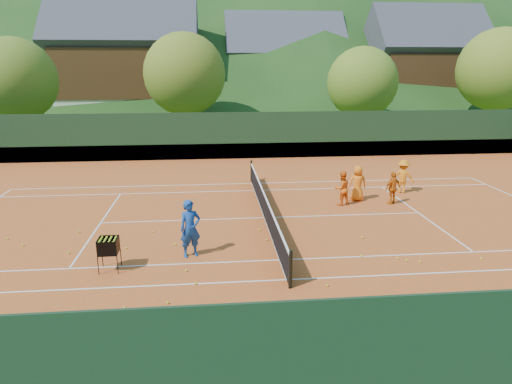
{
  "coord_description": "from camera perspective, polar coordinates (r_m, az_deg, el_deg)",
  "views": [
    {
      "loc": [
        -2.04,
        -17.17,
        5.94
      ],
      "look_at": [
        -0.35,
        0.0,
        1.1
      ],
      "focal_mm": 32.0,
      "sensor_mm": 36.0,
      "label": 1
    }
  ],
  "objects": [
    {
      "name": "tennis_ball_10",
      "position": [
        11.04,
        -13.49,
        -17.01
      ],
      "size": [
        0.07,
        0.07,
        0.07
      ],
      "primitive_type": "sphere",
      "color": "#C7E526",
      "rests_on": "clay_court"
    },
    {
      "name": "chalet_mid",
      "position": [
        51.81,
        3.41,
        14.59
      ],
      "size": [
        12.65,
        8.82,
        11.45
      ],
      "color": "beige",
      "rests_on": "ground"
    },
    {
      "name": "ground",
      "position": [
        18.28,
        1.09,
        -3.29
      ],
      "size": [
        400.0,
        400.0,
        0.0
      ],
      "primitive_type": "plane",
      "color": "#2B4B17",
      "rests_on": "ground"
    },
    {
      "name": "tennis_ball_18",
      "position": [
        13.06,
        -7.54,
        -11.25
      ],
      "size": [
        0.07,
        0.07,
        0.07
      ],
      "primitive_type": "sphere",
      "color": "#C7E526",
      "rests_on": "clay_court"
    },
    {
      "name": "tennis_ball_7",
      "position": [
        15.23,
        3.75,
        -7.09
      ],
      "size": [
        0.07,
        0.07,
        0.07
      ],
      "primitive_type": "sphere",
      "color": "#C7E526",
      "rests_on": "clay_court"
    },
    {
      "name": "tennis_ball_17",
      "position": [
        15.13,
        19.8,
        -8.21
      ],
      "size": [
        0.07,
        0.07,
        0.07
      ],
      "primitive_type": "sphere",
      "color": "#C7E526",
      "rests_on": "clay_court"
    },
    {
      "name": "tennis_ball_8",
      "position": [
        16.11,
        26.32,
        -7.47
      ],
      "size": [
        0.07,
        0.07,
        0.07
      ],
      "primitive_type": "sphere",
      "color": "#C7E526",
      "rests_on": "clay_court"
    },
    {
      "name": "tennis_ball_22",
      "position": [
        13.85,
        -8.7,
        -9.66
      ],
      "size": [
        0.07,
        0.07,
        0.07
      ],
      "primitive_type": "sphere",
      "color": "#C7E526",
      "rests_on": "clay_court"
    },
    {
      "name": "tree_c",
      "position": [
        38.15,
        13.12,
        13.18
      ],
      "size": [
        5.6,
        5.6,
        7.35
      ],
      "color": "#412A1A",
      "rests_on": "ground"
    },
    {
      "name": "student_a",
      "position": [
        20.07,
        10.68,
        0.46
      ],
      "size": [
        0.86,
        0.76,
        1.49
      ],
      "primitive_type": "imported",
      "rotation": [
        0.0,
        0.0,
        3.45
      ],
      "color": "orange",
      "rests_on": "clay_court"
    },
    {
      "name": "tennis_net",
      "position": [
        18.12,
        1.1,
        -1.73
      ],
      "size": [
        0.1,
        12.07,
        1.1
      ],
      "color": "black",
      "rests_on": "clay_court"
    },
    {
      "name": "tennis_ball_21",
      "position": [
        17.87,
        -21.25,
        -4.66
      ],
      "size": [
        0.07,
        0.07,
        0.07
      ],
      "primitive_type": "sphere",
      "color": "#C7E526",
      "rests_on": "clay_court"
    },
    {
      "name": "tennis_ball_27",
      "position": [
        15.79,
        -10.06,
        -6.46
      ],
      "size": [
        0.07,
        0.07,
        0.07
      ],
      "primitive_type": "sphere",
      "color": "#C7E526",
      "rests_on": "clay_court"
    },
    {
      "name": "coach",
      "position": [
        14.55,
        -8.22,
        -4.55
      ],
      "size": [
        0.79,
        0.65,
        1.86
      ],
      "primitive_type": "imported",
      "rotation": [
        0.0,
        0.0,
        0.35
      ],
      "color": "#164192",
      "rests_on": "clay_court"
    },
    {
      "name": "tennis_ball_13",
      "position": [
        12.22,
        -10.98,
        -13.43
      ],
      "size": [
        0.07,
        0.07,
        0.07
      ],
      "primitive_type": "sphere",
      "color": "#C7E526",
      "rests_on": "clay_court"
    },
    {
      "name": "student_b",
      "position": [
        20.74,
        16.73,
        0.49
      ],
      "size": [
        0.92,
        0.67,
        1.45
      ],
      "primitive_type": "imported",
      "rotation": [
        0.0,
        0.0,
        3.57
      ],
      "color": "orange",
      "rests_on": "clay_court"
    },
    {
      "name": "tennis_ball_23",
      "position": [
        12.24,
        -16.13,
        -13.73
      ],
      "size": [
        0.07,
        0.07,
        0.07
      ],
      "primitive_type": "sphere",
      "color": "#C7E526",
      "rests_on": "clay_court"
    },
    {
      "name": "tennis_ball_19",
      "position": [
        18.26,
        -28.64,
        -5.13
      ],
      "size": [
        0.07,
        0.07,
        0.07
      ],
      "primitive_type": "sphere",
      "color": "#C7E526",
      "rests_on": "clay_court"
    },
    {
      "name": "court_lines",
      "position": [
        18.27,
        1.09,
        -3.22
      ],
      "size": [
        23.83,
        11.03,
        0.0
      ],
      "color": "white",
      "rests_on": "clay_court"
    },
    {
      "name": "tennis_ball_6",
      "position": [
        16.07,
        -22.34,
        -7.05
      ],
      "size": [
        0.07,
        0.07,
        0.07
      ],
      "primitive_type": "sphere",
      "color": "#C7E526",
      "rests_on": "clay_court"
    },
    {
      "name": "perimeter_fence",
      "position": [
        17.91,
        1.11,
        0.55
      ],
      "size": [
        40.4,
        24.24,
        3.0
      ],
      "color": "black",
      "rests_on": "clay_court"
    },
    {
      "name": "tennis_ball_5",
      "position": [
        15.06,
        13.04,
        -7.75
      ],
      "size": [
        0.07,
        0.07,
        0.07
      ],
      "primitive_type": "sphere",
      "color": "#C7E526",
      "rests_on": "clay_court"
    },
    {
      "name": "tennis_ball_9",
      "position": [
        15.15,
        17.25,
        -7.93
      ],
      "size": [
        0.07,
        0.07,
        0.07
      ],
      "primitive_type": "sphere",
      "color": "#C7E526",
      "rests_on": "clay_court"
    },
    {
      "name": "tennis_ball_15",
      "position": [
        16.86,
        0.47,
        -4.76
      ],
      "size": [
        0.07,
        0.07,
        0.07
      ],
      "primitive_type": "sphere",
      "color": "#C7E526",
      "rests_on": "clay_court"
    },
    {
      "name": "student_d",
      "position": [
        22.71,
        17.89,
        1.86
      ],
      "size": [
        1.18,
        0.97,
        1.59
      ],
      "primitive_type": "imported",
      "rotation": [
        0.0,
        0.0,
        2.71
      ],
      "color": "orange",
      "rests_on": "clay_court"
    },
    {
      "name": "tree_b",
      "position": [
        37.23,
        -8.93,
        14.34
      ],
      "size": [
        6.4,
        6.4,
        8.4
      ],
      "color": "#3F2719",
      "rests_on": "ground"
    },
    {
      "name": "tennis_ball_25",
      "position": [
        12.99,
        8.89,
        -11.46
      ],
      "size": [
        0.07,
        0.07,
        0.07
      ],
      "primitive_type": "sphere",
      "color": "#C7E526",
      "rests_on": "clay_court"
    },
    {
      "name": "tennis_ball_26",
      "position": [
        16.57,
        13.16,
        -5.56
      ],
      "size": [
        0.07,
        0.07,
        0.07
      ],
      "primitive_type": "sphere",
      "color": "#C7E526",
      "rests_on": "clay_court"
    },
    {
      "name": "tennis_ball_3",
      "position": [
        11.83,
        -25.35,
        -15.83
      ],
      "size": [
        0.07,
        0.07,
        0.07
      ],
      "primitive_type": "sphere",
      "color": "#C7E526",
      "rests_on": "clay_court"
    },
    {
      "name": "ball_hopper",
      "position": [
        14.19,
        -17.97,
        -6.51
      ],
      "size": [
        0.57,
        0.57,
        1.0
      ],
      "color": "black",
      "rests_on": "clay_court"
    },
    {
      "name": "chalet_left",
      "position": [
        47.84,
        -15.74,
        14.76
      ],
      "size": [
        13.8,
        9.93,
        12.92
      ],
      "color": "beige",
      "rests_on": "ground"
    },
    {
      "name": "clay_court",
      "position": [
        18.28,
        1.09,
        -3.26
      ],
      "size": [
        40.0,
        24.0,
        0.02
      ],
      "primitive_type": "cube",
      "color": "#B04B1C",
      "rests_on": "ground"
    },
    {
      "name": "tennis_ball_2",
      "position": [
        10.97,
        4.05,
        -16.8
      ],
      "size": [
        0.07,
        0.07,
        0.07
      ],
      "primitive_type": "sphere",
      "color": "#C7E526",
      "rests_on": "clay_court"
    },
    {
      "name": "tree_d",
      "position": [
        44.27,
        28.08,
        13.35
      ],
      "size": [
        6.8,
        6.8,
        8.93
      ],
      "color": "#3D2918",
      "rests_on": "ground"
    },
    {
      "name": "tennis_ball_14",
      "position": [
        15.95,
        1.35,
        -5.99
      ],
      "size": [
        0.07,
        0.07,
        0.07
      ],
      "primitive_type": "sphere",
      "color": "#C7E526",
      "rests_on": "clay_court"
    },
    {
      "name": "chalet_right",
      "position": [
        52.07,
        20.03,
        14.01
      ],
      "size": [
        11.5,
        8.82,
        11.91
      ],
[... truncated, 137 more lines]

